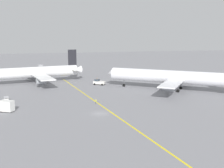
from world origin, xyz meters
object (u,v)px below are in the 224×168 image
(pushback_tug, at_px, (99,82))
(gse_baggage_cart_trailing, at_px, (6,99))
(airliner_being_pushed, at_px, (172,77))
(jet_bridge, at_px, (41,69))
(ground_crew_ramp_agent_by_cones, at_px, (96,101))
(gse_catering_truck_tall, at_px, (5,106))
(airliner_at_gate_left, at_px, (33,72))

(pushback_tug, relative_size, gse_baggage_cart_trailing, 2.71)
(airliner_being_pushed, height_order, jet_bridge, airliner_being_pushed)
(pushback_tug, distance_m, ground_crew_ramp_agent_by_cones, 37.13)
(gse_catering_truck_tall, bearing_deg, pushback_tug, 43.97)
(gse_catering_truck_tall, distance_m, jet_bridge, 79.05)
(gse_baggage_cart_trailing, bearing_deg, airliner_at_gate_left, 75.13)
(airliner_at_gate_left, bearing_deg, gse_catering_truck_tall, -100.28)
(airliner_being_pushed, distance_m, pushback_tug, 34.57)
(gse_catering_truck_tall, xyz_separation_m, jet_bridge, (13.58, 77.85, 2.12))
(pushback_tug, xyz_separation_m, gse_baggage_cart_trailing, (-39.37, -23.68, -0.39))
(airliner_being_pushed, relative_size, pushback_tug, 6.22)
(ground_crew_ramp_agent_by_cones, bearing_deg, pushback_tug, 74.58)
(airliner_being_pushed, xyz_separation_m, pushback_tug, (-26.53, 21.72, -4.43))
(gse_catering_truck_tall, height_order, gse_baggage_cart_trailing, gse_catering_truck_tall)
(pushback_tug, xyz_separation_m, ground_crew_ramp_agent_by_cones, (-9.87, -35.79, -0.38))
(airliner_being_pushed, height_order, gse_baggage_cart_trailing, airliner_being_pushed)
(airliner_at_gate_left, bearing_deg, ground_crew_ramp_agent_by_cones, -68.08)
(gse_catering_truck_tall, xyz_separation_m, ground_crew_ramp_agent_by_cones, (28.88, 1.59, -0.89))
(airliner_being_pushed, height_order, ground_crew_ramp_agent_by_cones, airliner_being_pushed)
(airliner_at_gate_left, bearing_deg, jet_bridge, 80.82)
(airliner_at_gate_left, relative_size, pushback_tug, 6.37)
(airliner_being_pushed, relative_size, gse_baggage_cart_trailing, 16.84)
(ground_crew_ramp_agent_by_cones, bearing_deg, gse_baggage_cart_trailing, 157.68)
(airliner_at_gate_left, xyz_separation_m, gse_catering_truck_tall, (-9.17, -50.57, -3.54))
(gse_baggage_cart_trailing, xyz_separation_m, ground_crew_ramp_agent_by_cones, (29.50, -12.11, 0.00))
(pushback_tug, relative_size, gse_catering_truck_tall, 1.26)
(airliner_at_gate_left, relative_size, jet_bridge, 2.84)
(airliner_being_pushed, relative_size, jet_bridge, 2.78)
(pushback_tug, relative_size, jet_bridge, 0.45)
(gse_baggage_cart_trailing, height_order, jet_bridge, jet_bridge)
(airliner_at_gate_left, bearing_deg, gse_baggage_cart_trailing, -104.87)
(airliner_at_gate_left, bearing_deg, airliner_being_pushed, -31.89)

